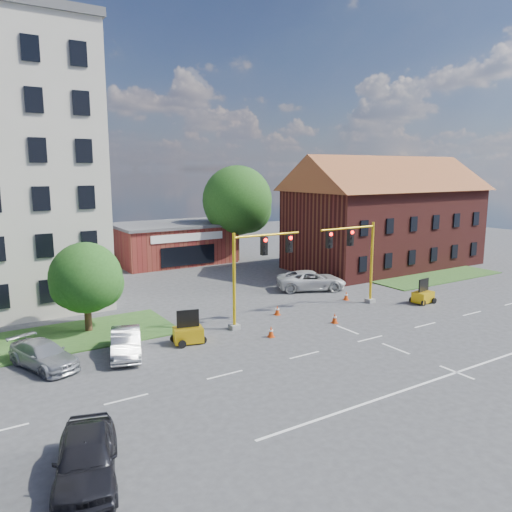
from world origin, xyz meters
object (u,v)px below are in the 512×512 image
trailer_west (188,333)px  sedan_dark (86,457)px  signal_mast_west (256,266)px  signal_mast_east (356,254)px  pickup_white (311,280)px  trailer_east (423,296)px

trailer_west → sedan_dark: (-8.35, -10.26, 0.23)m
signal_mast_west → signal_mast_east: (8.71, 0.00, 0.00)m
signal_mast_east → pickup_white: 6.51m
trailer_west → trailer_east: (18.91, -1.44, -0.04)m
signal_mast_west → signal_mast_east: size_ratio=1.00×
signal_mast_east → trailer_west: size_ratio=3.23×
pickup_white → signal_mast_east: bearing=-160.0°
signal_mast_west → sedan_dark: signal_mast_west is taller
signal_mast_west → pickup_white: 11.22m
signal_mast_west → sedan_dark: bearing=-140.8°
sedan_dark → signal_mast_east: bearing=42.8°
trailer_west → trailer_east: trailer_west is taller
trailer_west → trailer_east: 18.96m
signal_mast_west → trailer_east: size_ratio=3.43×
signal_mast_west → sedan_dark: size_ratio=1.28×
signal_mast_east → pickup_white: bearing=85.6°
trailer_west → pickup_white: size_ratio=0.33×
signal_mast_east → sedan_dark: bearing=-153.6°
trailer_west → pickup_white: trailer_west is taller
trailer_west → pickup_white: bearing=38.8°
signal_mast_west → trailer_west: signal_mast_west is taller
signal_mast_east → pickup_white: size_ratio=1.06×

